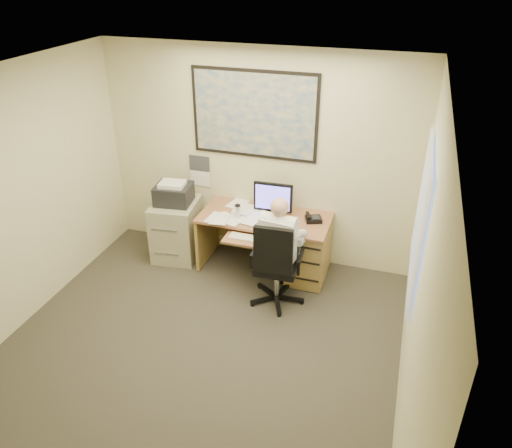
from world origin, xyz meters
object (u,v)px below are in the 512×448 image
(desk, at_px, (290,241))
(filing_cabinet, at_px, (176,224))
(office_chair, at_px, (275,280))
(person, at_px, (278,251))

(desk, relative_size, filing_cabinet, 1.50)
(filing_cabinet, distance_m, office_chair, 1.66)
(desk, height_order, filing_cabinet, desk)
(desk, height_order, office_chair, desk)
(desk, bearing_deg, person, -89.90)
(desk, distance_m, person, 0.63)
(desk, height_order, person, person)
(desk, xyz_separation_m, person, (0.00, -0.60, 0.21))
(filing_cabinet, relative_size, office_chair, 0.98)
(office_chair, bearing_deg, person, 84.72)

